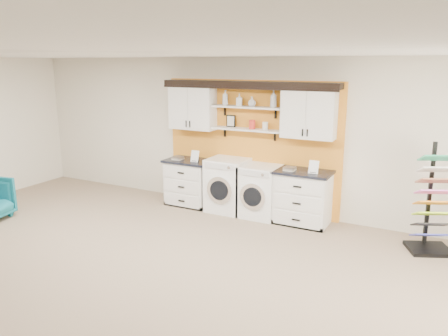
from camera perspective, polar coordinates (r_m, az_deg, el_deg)
The scene contains 21 objects.
floor at distance 5.34m, azimuth -15.36°, elevation -17.25°, with size 10.00×10.00×0.00m, color gray.
ceiling at distance 4.61m, azimuth -17.59°, elevation 14.29°, with size 10.00×10.00×0.00m, color white.
wall_back at distance 8.07m, azimuth 3.61°, elevation 4.32°, with size 10.00×10.00×0.00m, color beige.
accent_panel at distance 8.07m, azimuth 3.48°, elevation 2.89°, with size 3.40×0.07×2.40m, color orange.
upper_cabinet_left at distance 8.35m, azimuth -4.09°, elevation 7.95°, with size 0.90×0.35×0.84m.
upper_cabinet_right at distance 7.42m, azimuth 11.04°, elevation 7.03°, with size 0.90×0.35×0.84m.
shelf_lower at distance 7.87m, azimuth 3.02°, elevation 5.05°, with size 1.32×0.28×0.03m, color white.
shelf_upper at distance 7.82m, azimuth 3.06°, elevation 7.95°, with size 1.32×0.28×0.03m, color white.
crown_molding at distance 7.81m, azimuth 3.14°, elevation 10.87°, with size 3.30×0.41×0.13m.
picture_frame at distance 8.05m, azimuth 0.90°, elevation 6.16°, with size 0.18×0.02×0.22m.
canister_red at distance 7.82m, azimuth 3.70°, elevation 5.69°, with size 0.11×0.11×0.16m, color red.
canister_cream at distance 7.72m, azimuth 5.40°, elevation 5.48°, with size 0.10×0.10×0.14m, color silver.
base_cabinet_left at distance 8.49m, azimuth -4.47°, elevation -1.84°, with size 0.90×0.66×0.89m.
base_cabinet_right at distance 7.57m, azimuth 10.22°, elevation -3.78°, with size 0.95×0.66×0.93m.
washer at distance 8.07m, azimuth 0.52°, elevation -2.22°, with size 0.71×0.71×0.99m.
dryer at distance 7.82m, azimuth 4.75°, elevation -3.01°, with size 0.67×0.71×0.93m.
sample_rack at distance 7.04m, azimuth 25.45°, elevation -5.82°, with size 0.73×0.68×1.60m.
soap_bottle_a at distance 8.00m, azimuth 0.16°, elevation 9.18°, with size 0.10×0.10×0.27m, color silver.
soap_bottle_b at distance 7.88m, azimuth 2.01°, elevation 8.91°, with size 0.10×0.10×0.22m, color silver.
soap_bottle_c at distance 7.78m, azimuth 3.66°, elevation 8.66°, with size 0.13×0.13×0.17m, color silver.
soap_bottle_d at distance 7.62m, azimuth 6.48°, elevation 8.97°, with size 0.11×0.12×0.30m, color silver.
Camera 1 is at (3.24, -3.28, 2.69)m, focal length 35.00 mm.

